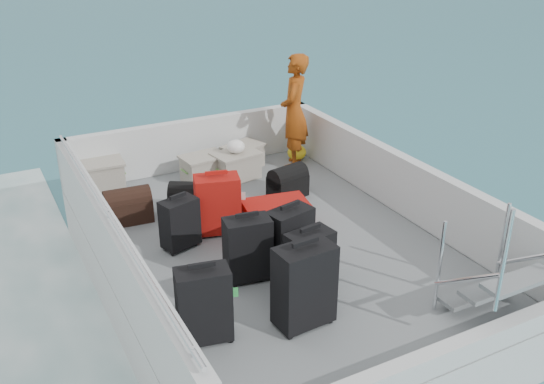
{
  "coord_description": "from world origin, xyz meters",
  "views": [
    {
      "loc": [
        -2.71,
        -5.16,
        3.9
      ],
      "look_at": [
        0.21,
        0.42,
        1.0
      ],
      "focal_mm": 40.0,
      "sensor_mm": 36.0,
      "label": 1
    }
  ],
  "objects_px": {
    "suitcase_3": "(304,287)",
    "suitcase_7": "(290,238)",
    "crate_0": "(97,178)",
    "crate_3": "(243,157)",
    "suitcase_6": "(309,262)",
    "crate_2": "(236,167)",
    "passenger": "(294,112)",
    "crate_1": "(204,169)",
    "suitcase_8": "(276,214)",
    "suitcase_5": "(218,205)",
    "suitcase_4": "(248,249)",
    "suitcase_2": "(180,224)",
    "suitcase_0": "(204,306)"
  },
  "relations": [
    {
      "from": "suitcase_2",
      "to": "suitcase_6",
      "type": "relative_size",
      "value": 0.92
    },
    {
      "from": "suitcase_5",
      "to": "crate_3",
      "type": "relative_size",
      "value": 1.31
    },
    {
      "from": "suitcase_2",
      "to": "suitcase_5",
      "type": "relative_size",
      "value": 0.83
    },
    {
      "from": "crate_2",
      "to": "suitcase_6",
      "type": "bearing_deg",
      "value": -100.38
    },
    {
      "from": "suitcase_3",
      "to": "crate_2",
      "type": "bearing_deg",
      "value": 71.54
    },
    {
      "from": "suitcase_0",
      "to": "crate_3",
      "type": "height_order",
      "value": "suitcase_0"
    },
    {
      "from": "suitcase_0",
      "to": "suitcase_5",
      "type": "height_order",
      "value": "suitcase_0"
    },
    {
      "from": "crate_0",
      "to": "crate_2",
      "type": "height_order",
      "value": "crate_0"
    },
    {
      "from": "suitcase_2",
      "to": "crate_3",
      "type": "bearing_deg",
      "value": 31.86
    },
    {
      "from": "suitcase_4",
      "to": "suitcase_5",
      "type": "bearing_deg",
      "value": 92.08
    },
    {
      "from": "suitcase_6",
      "to": "suitcase_8",
      "type": "distance_m",
      "value": 1.34
    },
    {
      "from": "suitcase_0",
      "to": "passenger",
      "type": "relative_size",
      "value": 0.43
    },
    {
      "from": "suitcase_7",
      "to": "suitcase_3",
      "type": "bearing_deg",
      "value": -124.44
    },
    {
      "from": "suitcase_0",
      "to": "suitcase_7",
      "type": "height_order",
      "value": "suitcase_0"
    },
    {
      "from": "crate_2",
      "to": "crate_3",
      "type": "height_order",
      "value": "crate_2"
    },
    {
      "from": "suitcase_3",
      "to": "suitcase_8",
      "type": "height_order",
      "value": "suitcase_3"
    },
    {
      "from": "suitcase_6",
      "to": "crate_3",
      "type": "height_order",
      "value": "suitcase_6"
    },
    {
      "from": "suitcase_4",
      "to": "suitcase_5",
      "type": "height_order",
      "value": "suitcase_5"
    },
    {
      "from": "suitcase_0",
      "to": "suitcase_8",
      "type": "distance_m",
      "value": 2.16
    },
    {
      "from": "suitcase_7",
      "to": "suitcase_8",
      "type": "bearing_deg",
      "value": 58.06
    },
    {
      "from": "suitcase_3",
      "to": "suitcase_7",
      "type": "bearing_deg",
      "value": 64.19
    },
    {
      "from": "suitcase_4",
      "to": "suitcase_6",
      "type": "xyz_separation_m",
      "value": [
        0.43,
        -0.44,
        -0.02
      ]
    },
    {
      "from": "suitcase_0",
      "to": "suitcase_8",
      "type": "bearing_deg",
      "value": 56.86
    },
    {
      "from": "suitcase_8",
      "to": "crate_0",
      "type": "bearing_deg",
      "value": 50.01
    },
    {
      "from": "suitcase_5",
      "to": "crate_3",
      "type": "bearing_deg",
      "value": 71.86
    },
    {
      "from": "crate_0",
      "to": "crate_3",
      "type": "relative_size",
      "value": 1.25
    },
    {
      "from": "suitcase_8",
      "to": "crate_0",
      "type": "distance_m",
      "value": 2.48
    },
    {
      "from": "suitcase_5",
      "to": "crate_1",
      "type": "xyz_separation_m",
      "value": [
        0.4,
        1.44,
        -0.18
      ]
    },
    {
      "from": "suitcase_7",
      "to": "crate_3",
      "type": "bearing_deg",
      "value": 62.1
    },
    {
      "from": "suitcase_4",
      "to": "crate_2",
      "type": "distance_m",
      "value": 2.51
    },
    {
      "from": "crate_3",
      "to": "suitcase_3",
      "type": "bearing_deg",
      "value": -106.96
    },
    {
      "from": "suitcase_6",
      "to": "crate_1",
      "type": "distance_m",
      "value": 2.91
    },
    {
      "from": "passenger",
      "to": "suitcase_3",
      "type": "bearing_deg",
      "value": 11.05
    },
    {
      "from": "suitcase_6",
      "to": "crate_1",
      "type": "bearing_deg",
      "value": 80.27
    },
    {
      "from": "suitcase_3",
      "to": "suitcase_7",
      "type": "distance_m",
      "value": 0.97
    },
    {
      "from": "suitcase_7",
      "to": "crate_3",
      "type": "height_order",
      "value": "suitcase_7"
    },
    {
      "from": "crate_0",
      "to": "crate_2",
      "type": "distance_m",
      "value": 1.82
    },
    {
      "from": "suitcase_5",
      "to": "crate_2",
      "type": "bearing_deg",
      "value": 73.22
    },
    {
      "from": "suitcase_3",
      "to": "crate_3",
      "type": "distance_m",
      "value": 3.67
    },
    {
      "from": "suitcase_8",
      "to": "crate_2",
      "type": "bearing_deg",
      "value": 3.27
    },
    {
      "from": "suitcase_0",
      "to": "suitcase_4",
      "type": "height_order",
      "value": "suitcase_0"
    },
    {
      "from": "suitcase_5",
      "to": "crate_0",
      "type": "xyz_separation_m",
      "value": [
        -0.95,
        1.73,
        -0.14
      ]
    },
    {
      "from": "suitcase_2",
      "to": "passenger",
      "type": "bearing_deg",
      "value": 17.43
    },
    {
      "from": "suitcase_6",
      "to": "crate_3",
      "type": "relative_size",
      "value": 1.18
    },
    {
      "from": "suitcase_8",
      "to": "crate_2",
      "type": "distance_m",
      "value": 1.47
    },
    {
      "from": "suitcase_0",
      "to": "passenger",
      "type": "distance_m",
      "value": 4.04
    },
    {
      "from": "suitcase_6",
      "to": "crate_2",
      "type": "height_order",
      "value": "suitcase_6"
    },
    {
      "from": "suitcase_2",
      "to": "passenger",
      "type": "height_order",
      "value": "passenger"
    },
    {
      "from": "crate_1",
      "to": "suitcase_3",
      "type": "bearing_deg",
      "value": -96.99
    },
    {
      "from": "suitcase_6",
      "to": "crate_1",
      "type": "height_order",
      "value": "suitcase_6"
    }
  ]
}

